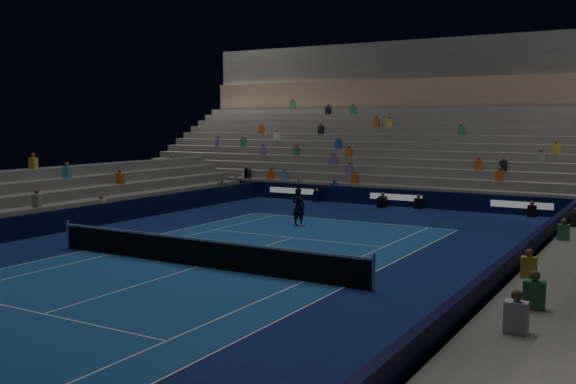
{
  "coord_description": "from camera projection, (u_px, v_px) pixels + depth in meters",
  "views": [
    {
      "loc": [
        13.68,
        -17.3,
        4.92
      ],
      "look_at": [
        0.0,
        6.0,
        2.0
      ],
      "focal_mm": 40.82,
      "sensor_mm": 36.0,
      "label": 1
    }
  ],
  "objects": [
    {
      "name": "grandstand_main",
      "position": [
        446.0,
        144.0,
        45.8
      ],
      "size": [
        44.0,
        15.2,
        11.2
      ],
      "color": "slate",
      "rests_on": "ground"
    },
    {
      "name": "sponsor_barrier_far",
      "position": [
        397.0,
        198.0,
        38.05
      ],
      "size": [
        44.0,
        0.25,
        1.0
      ],
      "primitive_type": "cube",
      "color": "black",
      "rests_on": "ground"
    },
    {
      "name": "ground",
      "position": [
        199.0,
        267.0,
        22.24
      ],
      "size": [
        90.0,
        90.0,
        0.0
      ],
      "primitive_type": "plane",
      "color": "#0D1F53",
      "rests_on": "ground"
    },
    {
      "name": "sponsor_barrier_east",
      "position": [
        489.0,
        289.0,
        17.31
      ],
      "size": [
        0.25,
        37.0,
        1.0
      ],
      "primitive_type": "cube",
      "color": "black",
      "rests_on": "ground"
    },
    {
      "name": "broadcast_camera",
      "position": [
        382.0,
        202.0,
        37.56
      ],
      "size": [
        0.46,
        0.89,
        0.57
      ],
      "color": "black",
      "rests_on": "ground"
    },
    {
      "name": "sponsor_barrier_west",
      "position": [
        13.0,
        229.0,
        27.07
      ],
      "size": [
        0.25,
        37.0,
        1.0
      ],
      "primitive_type": "cube",
      "color": "black",
      "rests_on": "ground"
    },
    {
      "name": "tennis_net",
      "position": [
        199.0,
        252.0,
        22.19
      ],
      "size": [
        12.9,
        0.1,
        1.1
      ],
      "color": "#B2B2B7",
      "rests_on": "ground"
    },
    {
      "name": "tennis_player",
      "position": [
        298.0,
        207.0,
        30.83
      ],
      "size": [
        0.66,
        0.44,
        1.81
      ],
      "primitive_type": "imported",
      "rotation": [
        0.0,
        0.0,
        3.13
      ],
      "color": "black",
      "rests_on": "ground"
    },
    {
      "name": "court_surface",
      "position": [
        199.0,
        267.0,
        22.24
      ],
      "size": [
        10.97,
        23.77,
        0.01
      ],
      "primitive_type": "cube",
      "color": "#194D8A",
      "rests_on": "ground"
    }
  ]
}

